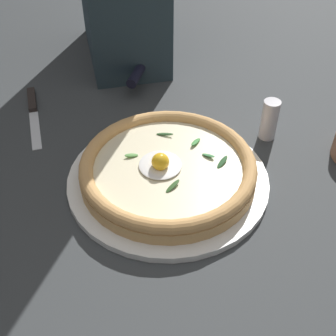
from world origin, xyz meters
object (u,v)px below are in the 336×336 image
Objects in this scene: pepper_shaker at (269,120)px; table_knife at (33,108)px; pizza at (168,168)px; pizza_cutter at (141,67)px.

table_knife is at bearing 76.83° from pepper_shaker.
pepper_shaker is (0.12, -0.20, 0.01)m from pizza.
pizza_cutter and pepper_shaker have the same top height.
pizza_cutter reaches higher than table_knife.
pizza reaches higher than table_knife.
pizza_cutter is 0.25m from table_knife.
pizza_cutter reaches higher than pizza.
pizza is 3.71× the size of pepper_shaker.
pizza is 1.85× the size of pizza_cutter.
pepper_shaker is (-0.21, -0.24, 0.00)m from pizza_cutter.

